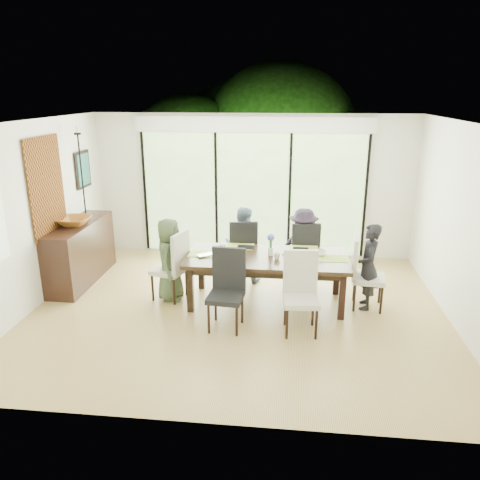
# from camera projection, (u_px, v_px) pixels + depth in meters

# --- Properties ---
(floor) EXTENTS (6.00, 5.00, 0.01)m
(floor) POSITION_uv_depth(u_px,v_px,m) (238.00, 310.00, 6.92)
(floor) COLOR olive
(floor) RESTS_ON ground
(ceiling) EXTENTS (6.00, 5.00, 0.01)m
(ceiling) POSITION_uv_depth(u_px,v_px,m) (238.00, 121.00, 6.09)
(ceiling) COLOR white
(ceiling) RESTS_ON wall_back
(wall_back) EXTENTS (6.00, 0.02, 2.70)m
(wall_back) POSITION_uv_depth(u_px,v_px,m) (253.00, 186.00, 8.88)
(wall_back) COLOR silver
(wall_back) RESTS_ON floor
(wall_front) EXTENTS (6.00, 0.02, 2.70)m
(wall_front) POSITION_uv_depth(u_px,v_px,m) (206.00, 297.00, 4.13)
(wall_front) COLOR beige
(wall_front) RESTS_ON floor
(wall_left) EXTENTS (0.02, 5.00, 2.70)m
(wall_left) POSITION_uv_depth(u_px,v_px,m) (33.00, 216.00, 6.81)
(wall_left) COLOR silver
(wall_left) RESTS_ON floor
(wall_right) EXTENTS (0.02, 5.00, 2.70)m
(wall_right) POSITION_uv_depth(u_px,v_px,m) (464.00, 228.00, 6.19)
(wall_right) COLOR silver
(wall_right) RESTS_ON floor
(glass_doors) EXTENTS (4.20, 0.02, 2.30)m
(glass_doors) POSITION_uv_depth(u_px,v_px,m) (253.00, 195.00, 8.88)
(glass_doors) COLOR #598C3F
(glass_doors) RESTS_ON wall_back
(blinds_header) EXTENTS (4.40, 0.06, 0.28)m
(blinds_header) POSITION_uv_depth(u_px,v_px,m) (253.00, 124.00, 8.48)
(blinds_header) COLOR white
(blinds_header) RESTS_ON wall_back
(mullion_a) EXTENTS (0.05, 0.04, 2.30)m
(mullion_a) POSITION_uv_depth(u_px,v_px,m) (145.00, 192.00, 9.09)
(mullion_a) COLOR black
(mullion_a) RESTS_ON wall_back
(mullion_b) EXTENTS (0.05, 0.04, 2.30)m
(mullion_b) POSITION_uv_depth(u_px,v_px,m) (216.00, 194.00, 8.95)
(mullion_b) COLOR black
(mullion_b) RESTS_ON wall_back
(mullion_c) EXTENTS (0.05, 0.04, 2.30)m
(mullion_c) POSITION_uv_depth(u_px,v_px,m) (290.00, 196.00, 8.80)
(mullion_c) COLOR black
(mullion_c) RESTS_ON wall_back
(mullion_d) EXTENTS (0.05, 0.04, 2.30)m
(mullion_d) POSITION_uv_depth(u_px,v_px,m) (365.00, 197.00, 8.66)
(mullion_d) COLOR black
(mullion_d) RESTS_ON wall_back
(deck) EXTENTS (6.00, 1.80, 0.10)m
(deck) POSITION_uv_depth(u_px,v_px,m) (256.00, 242.00, 10.15)
(deck) COLOR #4F2F21
(deck) RESTS_ON ground
(rail_top) EXTENTS (6.00, 0.08, 0.06)m
(rail_top) POSITION_uv_depth(u_px,v_px,m) (259.00, 206.00, 10.72)
(rail_top) COLOR brown
(rail_top) RESTS_ON deck
(foliage_left) EXTENTS (3.20, 3.20, 3.20)m
(foliage_left) POSITION_uv_depth(u_px,v_px,m) (190.00, 160.00, 11.58)
(foliage_left) COLOR #14380F
(foliage_left) RESTS_ON ground
(foliage_mid) EXTENTS (4.00, 4.00, 4.00)m
(foliage_mid) POSITION_uv_depth(u_px,v_px,m) (280.00, 144.00, 11.81)
(foliage_mid) COLOR #14380F
(foliage_mid) RESTS_ON ground
(foliage_right) EXTENTS (2.80, 2.80, 2.80)m
(foliage_right) POSITION_uv_depth(u_px,v_px,m) (354.00, 172.00, 11.03)
(foliage_right) COLOR #14380F
(foliage_right) RESTS_ON ground
(foliage_far) EXTENTS (3.60, 3.60, 3.60)m
(foliage_far) POSITION_uv_depth(u_px,v_px,m) (243.00, 147.00, 12.63)
(foliage_far) COLOR #14380F
(foliage_far) RESTS_ON ground
(table_top) EXTENTS (2.39, 1.09, 0.06)m
(table_top) POSITION_uv_depth(u_px,v_px,m) (267.00, 258.00, 6.93)
(table_top) COLOR black
(table_top) RESTS_ON floor
(table_apron) EXTENTS (2.19, 0.90, 0.10)m
(table_apron) POSITION_uv_depth(u_px,v_px,m) (267.00, 264.00, 6.96)
(table_apron) COLOR black
(table_apron) RESTS_ON floor
(table_leg_fl) EXTENTS (0.09, 0.09, 0.69)m
(table_leg_fl) POSITION_uv_depth(u_px,v_px,m) (190.00, 290.00, 6.75)
(table_leg_fl) COLOR black
(table_leg_fl) RESTS_ON floor
(table_leg_fr) EXTENTS (0.09, 0.09, 0.69)m
(table_leg_fr) POSITION_uv_depth(u_px,v_px,m) (342.00, 297.00, 6.53)
(table_leg_fr) COLOR black
(table_leg_fr) RESTS_ON floor
(table_leg_bl) EXTENTS (0.09, 0.09, 0.69)m
(table_leg_bl) POSITION_uv_depth(u_px,v_px,m) (201.00, 268.00, 7.57)
(table_leg_bl) COLOR black
(table_leg_bl) RESTS_ON floor
(table_leg_br) EXTENTS (0.09, 0.09, 0.69)m
(table_leg_br) POSITION_uv_depth(u_px,v_px,m) (337.00, 274.00, 7.34)
(table_leg_br) COLOR black
(table_leg_br) RESTS_ON floor
(chair_left_end) EXTENTS (0.57, 0.57, 1.09)m
(chair_left_end) POSITION_uv_depth(u_px,v_px,m) (169.00, 265.00, 7.14)
(chair_left_end) COLOR beige
(chair_left_end) RESTS_ON floor
(chair_right_end) EXTENTS (0.51, 0.51, 1.09)m
(chair_right_end) POSITION_uv_depth(u_px,v_px,m) (369.00, 273.00, 6.83)
(chair_right_end) COLOR silver
(chair_right_end) RESTS_ON floor
(chair_far_left) EXTENTS (0.53, 0.53, 1.09)m
(chair_far_left) POSITION_uv_depth(u_px,v_px,m) (243.00, 249.00, 7.84)
(chair_far_left) COLOR black
(chair_far_left) RESTS_ON floor
(chair_far_right) EXTENTS (0.53, 0.53, 1.09)m
(chair_far_right) POSITION_uv_depth(u_px,v_px,m) (303.00, 251.00, 7.73)
(chair_far_right) COLOR black
(chair_far_right) RESTS_ON floor
(chair_near_left) EXTENTS (0.50, 0.50, 1.09)m
(chair_near_left) POSITION_uv_depth(u_px,v_px,m) (226.00, 291.00, 6.21)
(chair_near_left) COLOR black
(chair_near_left) RESTS_ON floor
(chair_near_right) EXTENTS (0.49, 0.49, 1.09)m
(chair_near_right) POSITION_uv_depth(u_px,v_px,m) (301.00, 294.00, 6.11)
(chair_near_right) COLOR beige
(chair_near_right) RESTS_ON floor
(person_left_end) EXTENTS (0.38, 0.60, 1.28)m
(person_left_end) POSITION_uv_depth(u_px,v_px,m) (170.00, 259.00, 7.11)
(person_left_end) COLOR #405237
(person_left_end) RESTS_ON floor
(person_right_end) EXTENTS (0.43, 0.63, 1.28)m
(person_right_end) POSITION_uv_depth(u_px,v_px,m) (368.00, 267.00, 6.80)
(person_right_end) COLOR black
(person_right_end) RESTS_ON floor
(person_far_left) EXTENTS (0.63, 0.43, 1.28)m
(person_far_left) POSITION_uv_depth(u_px,v_px,m) (243.00, 244.00, 7.79)
(person_far_left) COLOR slate
(person_far_left) RESTS_ON floor
(person_far_right) EXTENTS (0.63, 0.43, 1.28)m
(person_far_right) POSITION_uv_depth(u_px,v_px,m) (303.00, 246.00, 7.68)
(person_far_right) COLOR #241C2B
(person_far_right) RESTS_ON floor
(placemat_left) EXTENTS (0.44, 0.32, 0.01)m
(placemat_left) POSITION_uv_depth(u_px,v_px,m) (204.00, 254.00, 7.02)
(placemat_left) COLOR #80B540
(placemat_left) RESTS_ON table_top
(placemat_right) EXTENTS (0.44, 0.32, 0.01)m
(placemat_right) POSITION_uv_depth(u_px,v_px,m) (332.00, 258.00, 6.83)
(placemat_right) COLOR #86A23A
(placemat_right) RESTS_ON table_top
(placemat_far_l) EXTENTS (0.44, 0.32, 0.01)m
(placemat_far_l) POSITION_uv_depth(u_px,v_px,m) (240.00, 246.00, 7.35)
(placemat_far_l) COLOR #A8BD43
(placemat_far_l) RESTS_ON table_top
(placemat_far_r) EXTENTS (0.44, 0.32, 0.01)m
(placemat_far_r) POSITION_uv_depth(u_px,v_px,m) (304.00, 249.00, 7.25)
(placemat_far_r) COLOR #A7BE44
(placemat_far_r) RESTS_ON table_top
(placemat_paper) EXTENTS (0.44, 0.32, 0.01)m
(placemat_paper) POSITION_uv_depth(u_px,v_px,m) (227.00, 262.00, 6.70)
(placemat_paper) COLOR white
(placemat_paper) RESTS_ON table_top
(tablet_far_l) EXTENTS (0.26, 0.18, 0.01)m
(tablet_far_l) POSITION_uv_depth(u_px,v_px,m) (246.00, 247.00, 7.29)
(tablet_far_l) COLOR black
(tablet_far_l) RESTS_ON table_top
(tablet_far_r) EXTENTS (0.24, 0.17, 0.01)m
(tablet_far_r) POSITION_uv_depth(u_px,v_px,m) (301.00, 249.00, 7.20)
(tablet_far_r) COLOR black
(tablet_far_r) RESTS_ON table_top
(papers) EXTENTS (0.30, 0.22, 0.00)m
(papers) POSITION_uv_depth(u_px,v_px,m) (315.00, 259.00, 6.80)
(papers) COLOR white
(papers) RESTS_ON table_top
(platter_base) EXTENTS (0.26, 0.26, 0.02)m
(platter_base) POSITION_uv_depth(u_px,v_px,m) (227.00, 261.00, 6.69)
(platter_base) COLOR white
(platter_base) RESTS_ON table_top
(platter_snacks) EXTENTS (0.20, 0.20, 0.01)m
(platter_snacks) POSITION_uv_depth(u_px,v_px,m) (227.00, 259.00, 6.69)
(platter_snacks) COLOR #D05618
(platter_snacks) RESTS_ON table_top
(vase) EXTENTS (0.08, 0.08, 0.12)m
(vase) POSITION_uv_depth(u_px,v_px,m) (271.00, 251.00, 6.95)
(vase) COLOR silver
(vase) RESTS_ON table_top
(hyacinth_stems) EXTENTS (0.04, 0.04, 0.16)m
(hyacinth_stems) POSITION_uv_depth(u_px,v_px,m) (271.00, 244.00, 6.91)
(hyacinth_stems) COLOR #337226
(hyacinth_stems) RESTS_ON table_top
(hyacinth_blooms) EXTENTS (0.11, 0.11, 0.11)m
(hyacinth_blooms) POSITION_uv_depth(u_px,v_px,m) (271.00, 237.00, 6.88)
(hyacinth_blooms) COLOR #5163CB
(hyacinth_blooms) RESTS_ON table_top
(laptop) EXTENTS (0.39, 0.36, 0.03)m
(laptop) POSITION_uv_depth(u_px,v_px,m) (209.00, 256.00, 6.91)
(laptop) COLOR silver
(laptop) RESTS_ON table_top
(cup_a) EXTENTS (0.14, 0.14, 0.10)m
(cup_a) POSITION_uv_depth(u_px,v_px,m) (222.00, 248.00, 7.12)
(cup_a) COLOR white
(cup_a) RESTS_ON table_top
(cup_b) EXTENTS (0.14, 0.14, 0.09)m
(cup_b) POSITION_uv_depth(u_px,v_px,m) (277.00, 256.00, 6.80)
(cup_b) COLOR white
(cup_b) RESTS_ON table_top
(cup_c) EXTENTS (0.15, 0.15, 0.10)m
(cup_c) POSITION_uv_depth(u_px,v_px,m) (321.00, 253.00, 6.92)
(cup_c) COLOR white
(cup_c) RESTS_ON table_top
(book) EXTENTS (0.22, 0.26, 0.02)m
(book) POSITION_uv_depth(u_px,v_px,m) (284.00, 255.00, 6.94)
(book) COLOR white
(book) RESTS_ON table_top
(sideboard) EXTENTS (0.50, 1.78, 1.00)m
(sideboard) POSITION_uv_depth(u_px,v_px,m) (80.00, 252.00, 7.84)
(sideboard) COLOR black
(sideboard) RESTS_ON floor
(bowl) EXTENTS (0.53, 0.53, 0.13)m
(bowl) POSITION_uv_depth(u_px,v_px,m) (74.00, 221.00, 7.57)
(bowl) COLOR brown
(bowl) RESTS_ON sideboard
(candlestick_base) EXTENTS (0.11, 0.11, 0.04)m
(candlestick_base) POSITION_uv_depth(u_px,v_px,m) (86.00, 217.00, 8.01)
(candlestick_base) COLOR black
(candlestick_base) RESTS_ON sideboard
(candlestick_shaft) EXTENTS (0.03, 0.03, 1.39)m
(candlestick_shaft) POSITION_uv_depth(u_px,v_px,m) (82.00, 176.00, 7.80)
(candlestick_shaft) COLOR black
(candlestick_shaft) RESTS_ON sideboard
(candlestick_pan) EXTENTS (0.11, 0.11, 0.03)m
(candlestick_pan) POSITION_uv_depth(u_px,v_px,m) (77.00, 134.00, 7.58)
(candlestick_pan) COLOR black
(candlestick_pan) RESTS_ON sideboard
(candle) EXTENTS (0.04, 0.04, 0.11)m
(candle) POSITION_uv_depth(u_px,v_px,m) (77.00, 129.00, 7.56)
(candle) COLOR silver
(candle) RESTS_ON sideboard
(tapestry) EXTENTS (0.02, 1.00, 1.50)m
(tapestry) POSITION_uv_depth(u_px,v_px,m) (46.00, 187.00, 7.08)
(tapestry) COLOR brown
(tapestry) RESTS_ON wall_left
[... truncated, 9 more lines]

